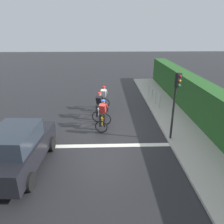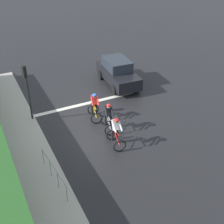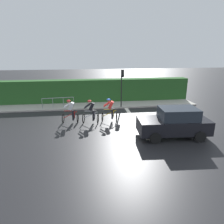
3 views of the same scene
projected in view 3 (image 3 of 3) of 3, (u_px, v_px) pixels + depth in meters
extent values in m
plane|color=black|center=(116.00, 121.00, 14.93)|extent=(80.00, 80.00, 0.00)
cube|color=#ADA89E|center=(87.00, 105.00, 18.99)|extent=(2.80, 19.98, 0.12)
cube|color=tan|center=(87.00, 101.00, 19.80)|extent=(0.44, 19.98, 0.41)
cube|color=#265623|center=(86.00, 91.00, 19.82)|extent=(1.10, 19.98, 2.21)
cube|color=silver|center=(135.00, 120.00, 15.11)|extent=(7.00, 0.30, 0.01)
torus|color=black|center=(63.00, 118.00, 14.48)|extent=(0.68, 0.13, 0.68)
torus|color=black|center=(78.00, 118.00, 14.51)|extent=(0.68, 0.13, 0.68)
cylinder|color=red|center=(70.00, 115.00, 14.42)|extent=(0.15, 0.99, 0.51)
cylinder|color=red|center=(75.00, 114.00, 14.42)|extent=(0.04, 0.04, 0.55)
cylinder|color=red|center=(69.00, 111.00, 14.34)|extent=(0.12, 0.71, 0.04)
cube|color=black|center=(74.00, 110.00, 14.34)|extent=(0.12, 0.23, 0.04)
cylinder|color=black|center=(64.00, 111.00, 14.34)|extent=(0.42, 0.08, 0.03)
cube|color=white|center=(71.00, 106.00, 14.24)|extent=(0.34, 0.44, 0.57)
sphere|color=#9E7051|center=(69.00, 102.00, 14.15)|extent=(0.20, 0.20, 0.20)
ellipsoid|color=red|center=(69.00, 101.00, 14.13)|extent=(0.27, 0.30, 0.14)
cylinder|color=black|center=(73.00, 115.00, 14.32)|extent=(0.12, 0.12, 0.74)
cylinder|color=black|center=(73.00, 114.00, 14.55)|extent=(0.12, 0.12, 0.74)
cylinder|color=white|center=(67.00, 106.00, 14.07)|extent=(0.14, 0.48, 0.37)
cylinder|color=white|center=(67.00, 105.00, 14.37)|extent=(0.14, 0.48, 0.37)
torus|color=black|center=(84.00, 118.00, 14.48)|extent=(0.68, 0.20, 0.68)
torus|color=black|center=(98.00, 119.00, 14.39)|extent=(0.68, 0.20, 0.68)
cylinder|color=silver|center=(91.00, 115.00, 14.36)|extent=(0.26, 0.97, 0.51)
cylinder|color=silver|center=(95.00, 115.00, 14.33)|extent=(0.04, 0.04, 0.55)
cylinder|color=silver|center=(90.00, 111.00, 14.29)|extent=(0.20, 0.71, 0.04)
cube|color=black|center=(95.00, 111.00, 14.24)|extent=(0.14, 0.24, 0.04)
cylinder|color=black|center=(85.00, 111.00, 14.32)|extent=(0.42, 0.12, 0.03)
cube|color=black|center=(92.00, 106.00, 14.17)|extent=(0.38, 0.46, 0.57)
sphere|color=beige|center=(89.00, 102.00, 14.09)|extent=(0.20, 0.20, 0.20)
ellipsoid|color=red|center=(89.00, 101.00, 14.07)|extent=(0.29, 0.33, 0.14)
cylinder|color=black|center=(93.00, 116.00, 14.24)|extent=(0.12, 0.12, 0.74)
cylinder|color=black|center=(94.00, 115.00, 14.47)|extent=(0.12, 0.12, 0.74)
cylinder|color=black|center=(87.00, 106.00, 14.03)|extent=(0.19, 0.49, 0.37)
cylinder|color=black|center=(88.00, 105.00, 14.33)|extent=(0.19, 0.49, 0.37)
torus|color=black|center=(102.00, 116.00, 14.86)|extent=(0.68, 0.20, 0.68)
torus|color=black|center=(117.00, 117.00, 14.79)|extent=(0.68, 0.20, 0.68)
cylinder|color=gold|center=(109.00, 113.00, 14.75)|extent=(0.25, 0.98, 0.51)
cylinder|color=gold|center=(114.00, 113.00, 14.72)|extent=(0.04, 0.04, 0.55)
cylinder|color=gold|center=(109.00, 110.00, 14.67)|extent=(0.19, 0.71, 0.04)
cube|color=black|center=(114.00, 109.00, 14.63)|extent=(0.14, 0.24, 0.04)
cylinder|color=black|center=(104.00, 110.00, 14.71)|extent=(0.42, 0.12, 0.03)
cube|color=red|center=(111.00, 105.00, 14.56)|extent=(0.38, 0.46, 0.57)
sphere|color=#9E7051|center=(109.00, 101.00, 14.48)|extent=(0.20, 0.20, 0.20)
ellipsoid|color=#264CB2|center=(109.00, 100.00, 14.46)|extent=(0.29, 0.32, 0.14)
cylinder|color=black|center=(112.00, 114.00, 14.63)|extent=(0.12, 0.12, 0.74)
cylinder|color=black|center=(112.00, 113.00, 14.85)|extent=(0.12, 0.12, 0.74)
cylinder|color=red|center=(107.00, 105.00, 14.41)|extent=(0.19, 0.49, 0.37)
cylinder|color=red|center=(107.00, 103.00, 14.72)|extent=(0.19, 0.49, 0.37)
cube|color=black|center=(173.00, 125.00, 12.08)|extent=(1.95, 4.20, 0.80)
cube|color=#262D38|center=(178.00, 114.00, 11.89)|extent=(1.63, 2.22, 0.66)
cylinder|color=black|center=(155.00, 138.00, 11.32)|extent=(0.26, 0.65, 0.64)
cylinder|color=black|center=(148.00, 127.00, 12.90)|extent=(0.26, 0.65, 0.64)
cylinder|color=black|center=(200.00, 137.00, 11.49)|extent=(0.26, 0.65, 0.64)
cylinder|color=black|center=(187.00, 126.00, 13.08)|extent=(0.26, 0.65, 0.64)
cube|color=#EAEACC|center=(141.00, 128.00, 11.43)|extent=(0.28, 0.10, 0.16)
cube|color=#EAEACC|center=(138.00, 122.00, 12.40)|extent=(0.28, 0.10, 0.16)
cylinder|color=black|center=(121.00, 93.00, 17.82)|extent=(0.10, 0.10, 2.70)
cube|color=black|center=(123.00, 73.00, 17.37)|extent=(0.26, 0.26, 0.64)
sphere|color=red|center=(124.00, 71.00, 17.36)|extent=(0.11, 0.11, 0.11)
sphere|color=orange|center=(124.00, 73.00, 17.42)|extent=(0.11, 0.11, 0.11)
sphere|color=green|center=(124.00, 76.00, 17.48)|extent=(0.11, 0.11, 0.11)
cylinder|color=#999EA3|center=(58.00, 98.00, 17.55)|extent=(0.28, 2.63, 0.05)
cylinder|color=#999EA3|center=(74.00, 103.00, 17.98)|extent=(0.04, 0.04, 1.00)
cylinder|color=#999EA3|center=(63.00, 103.00, 17.79)|extent=(0.04, 0.04, 1.00)
cylinder|color=#999EA3|center=(53.00, 104.00, 17.61)|extent=(0.04, 0.04, 1.00)
cylinder|color=#999EA3|center=(42.00, 104.00, 17.42)|extent=(0.04, 0.04, 1.00)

